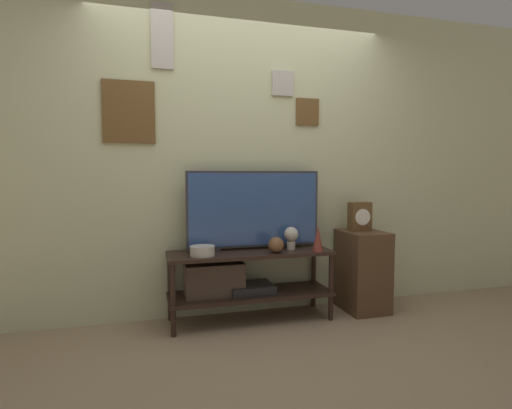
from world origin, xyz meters
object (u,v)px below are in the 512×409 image
at_px(vase_slim_bronze, 318,238).
at_px(mantel_clock, 360,217).
at_px(television, 254,209).
at_px(vase_wide_bowl, 202,251).
at_px(vase_round_glass, 276,245).
at_px(decorative_bust, 291,236).

bearing_deg(vase_slim_bronze, mantel_clock, 19.84).
distance_m(television, vase_wide_bowl, 0.57).
xyz_separation_m(vase_round_glass, mantel_clock, (0.83, 0.13, 0.19)).
relative_size(vase_round_glass, decorative_bust, 0.66).
relative_size(vase_slim_bronze, decorative_bust, 1.13).
relative_size(television, vase_wide_bowl, 5.97).
relative_size(vase_round_glass, mantel_clock, 0.49).
bearing_deg(decorative_bust, mantel_clock, 2.93).
bearing_deg(decorative_bust, vase_slim_bronze, -38.07).
xyz_separation_m(vase_round_glass, decorative_bust, (0.17, 0.10, 0.05)).
bearing_deg(vase_wide_bowl, vase_slim_bronze, -4.91).
relative_size(vase_wide_bowl, mantel_clock, 0.74).
bearing_deg(television, vase_round_glass, -57.82).
bearing_deg(vase_wide_bowl, decorative_bust, 4.55).
relative_size(decorative_bust, mantel_clock, 0.74).
bearing_deg(vase_slim_bronze, decorative_bust, 141.93).
bearing_deg(vase_round_glass, mantel_clock, 9.08).
xyz_separation_m(television, mantel_clock, (0.95, -0.07, -0.08)).
xyz_separation_m(vase_slim_bronze, mantel_clock, (0.48, 0.17, 0.15)).
xyz_separation_m(television, decorative_bust, (0.29, -0.10, -0.22)).
height_order(vase_slim_bronze, decorative_bust, vase_slim_bronze).
height_order(decorative_bust, mantel_clock, mantel_clock).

